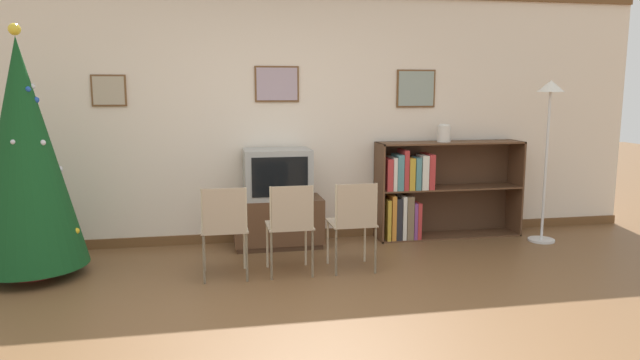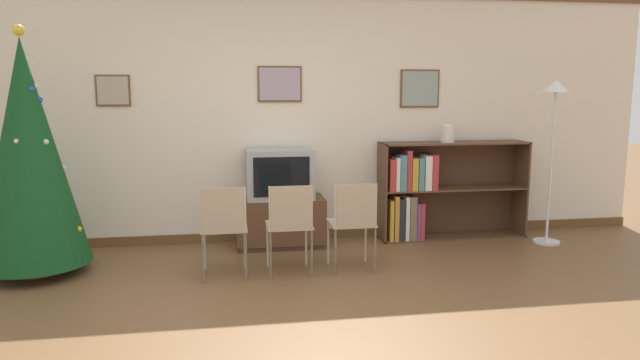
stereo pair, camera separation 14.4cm
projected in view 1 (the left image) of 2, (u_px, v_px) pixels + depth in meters
name	position (u px, v px, depth m)	size (l,w,h in m)	color
ground_plane	(316.00, 331.00, 3.89)	(24.00, 24.00, 0.00)	brown
wall_back	(274.00, 116.00, 6.07)	(8.37, 0.11, 2.70)	silver
christmas_tree	(25.00, 155.00, 4.87)	(0.94, 0.94, 2.17)	maroon
tv_console	(278.00, 222.00, 5.95)	(0.92, 0.47, 0.52)	#412A1A
television	(277.00, 174.00, 5.87)	(0.68, 0.45, 0.51)	#9E9E99
folding_chair_left	(224.00, 226.00, 4.88)	(0.40, 0.40, 0.82)	tan
folding_chair_center	(290.00, 223.00, 4.98)	(0.40, 0.40, 0.82)	tan
folding_chair_right	(354.00, 220.00, 5.09)	(0.40, 0.40, 0.82)	tan
bookshelf	(424.00, 191.00, 6.27)	(1.63, 0.36, 1.06)	brown
vase	(444.00, 133.00, 6.21)	(0.14, 0.14, 0.19)	silver
standing_lamp	(549.00, 119.00, 5.98)	(0.28, 0.28, 1.72)	silver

